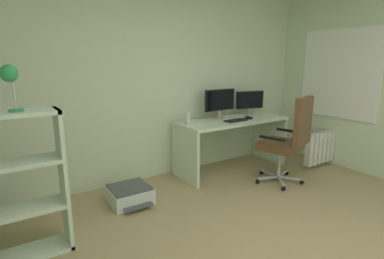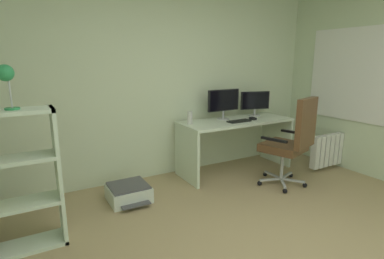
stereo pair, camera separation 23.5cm
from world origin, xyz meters
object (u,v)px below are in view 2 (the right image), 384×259
at_px(desktop_speaker, 190,118).
at_px(radiator, 336,148).
at_px(printer, 129,193).
at_px(monitor_main, 224,101).
at_px(monitor_secondary, 255,102).
at_px(desk, 235,133).
at_px(keyboard, 239,121).
at_px(computer_mouse, 253,118).
at_px(desk_lamp, 6,76).
at_px(office_chair, 292,139).

distance_m(desktop_speaker, radiator, 2.30).
relative_size(desktop_speaker, printer, 0.33).
relative_size(monitor_main, monitor_secondary, 1.14).
relative_size(desk, radiator, 1.63).
height_order(monitor_main, keyboard, monitor_main).
distance_m(computer_mouse, printer, 2.01).
height_order(desk, computer_mouse, computer_mouse).
height_order(keyboard, desktop_speaker, desktop_speaker).
height_order(desktop_speaker, desk_lamp, desk_lamp).
distance_m(desk, printer, 1.75).
height_order(monitor_main, monitor_secondary, monitor_main).
distance_m(keyboard, desktop_speaker, 0.70).
bearing_deg(desk_lamp, monitor_secondary, 13.64).
xyz_separation_m(computer_mouse, desk_lamp, (-2.94, -0.54, 0.70)).
bearing_deg(desk_lamp, radiator, -0.01).
distance_m(desk, desktop_speaker, 0.76).
bearing_deg(desk_lamp, office_chair, -3.24).
xyz_separation_m(desk, printer, (-1.67, -0.19, -0.47)).
xyz_separation_m(desk_lamp, printer, (1.05, 0.45, -1.38)).
height_order(computer_mouse, desktop_speaker, desktop_speaker).
bearing_deg(office_chair, radiator, 8.40).
relative_size(monitor_main, desk_lamp, 1.48).
height_order(computer_mouse, printer, computer_mouse).
relative_size(monitor_secondary, desk_lamp, 1.30).
bearing_deg(keyboard, printer, -179.67).
xyz_separation_m(keyboard, desk_lamp, (-2.68, -0.51, 0.70)).
bearing_deg(keyboard, computer_mouse, 4.47).
height_order(desk, keyboard, keyboard).
xyz_separation_m(keyboard, office_chair, (0.31, -0.68, -0.15)).
distance_m(monitor_main, desk_lamp, 2.74).
height_order(keyboard, desk_lamp, desk_lamp).
relative_size(computer_mouse, radiator, 0.10).
relative_size(keyboard, desk_lamp, 0.97).
bearing_deg(desk, desktop_speaker, 173.18).
bearing_deg(desktop_speaker, desk_lamp, -160.25).
height_order(desk, desk_lamp, desk_lamp).
distance_m(keyboard, printer, 1.76).
relative_size(desk, desktop_speaker, 9.66).
distance_m(office_chair, desk_lamp, 3.11).
xyz_separation_m(computer_mouse, office_chair, (0.04, -0.71, -0.15)).
xyz_separation_m(desk, monitor_secondary, (0.46, 0.13, 0.41)).
bearing_deg(computer_mouse, keyboard, -172.62).
distance_m(desktop_speaker, desk_lamp, 2.23).
xyz_separation_m(office_chair, desk_lamp, (-2.99, 0.17, 0.85)).
xyz_separation_m(monitor_secondary, keyboard, (-0.50, -0.26, -0.21)).
height_order(computer_mouse, desk_lamp, desk_lamp).
bearing_deg(printer, radiator, -8.33).
relative_size(monitor_main, keyboard, 1.53).
bearing_deg(printer, desk, 6.46).
distance_m(computer_mouse, radiator, 1.39).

